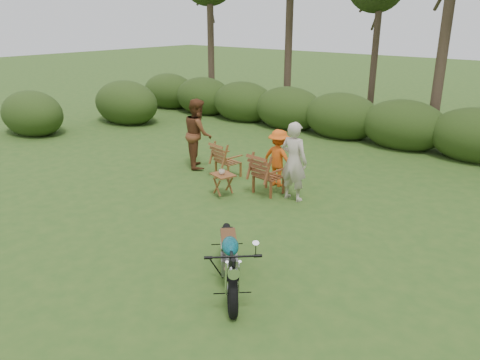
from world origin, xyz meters
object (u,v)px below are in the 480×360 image
Objects in this scene: side_table at (223,185)px; child at (278,185)px; adult_b at (199,166)px; adult_a at (292,199)px; lawn_chair_left at (228,176)px; lawn_chair_right at (268,193)px; cup at (222,172)px; motorcycle at (230,283)px.

side_table is 0.39× the size of child.
adult_a is at bearing -146.17° from adult_b.
lawn_chair_left is 1.32m from child.
cup reaches higher than lawn_chair_right.
side_table reaches higher than lawn_chair_left.
lawn_chair_right is at bearing 50.36° from side_table.
side_table is at bearing 55.19° from lawn_chair_right.
child is (2.37, 0.13, 0.00)m from adult_b.
adult_a reaches higher than child.
lawn_chair_right is 2.53m from adult_b.
side_table is (-2.34, 2.53, 0.25)m from motorcycle.
side_table is at bearing -171.59° from adult_b.
adult_b is at bearing -175.15° from motorcycle.
motorcycle is 5.60m from adult_b.
child reaches higher than lawn_chair_left.
lawn_chair_right is 0.71× the size of child.
lawn_chair_right is 1.03m from side_table.
lawn_chair_left is 0.65× the size of child.
motorcycle is 2.26× the size of lawn_chair_left.
lawn_chair_right reaches higher than lawn_chair_left.
adult_a is 3.12m from adult_b.
cup reaches higher than motorcycle.
lawn_chair_right is 1.83× the size of side_table.
child is at bearing 161.72° from motorcycle.
adult_a is (1.25, 0.83, -0.55)m from cup.
child is at bearing -34.02° from adult_a.
motorcycle is 3.84× the size of side_table.
motorcycle is 3.45m from side_table.
adult_a reaches higher than lawn_chair_right.
lawn_chair_left is 2.04m from adult_a.
adult_b is (-1.85, 1.20, -0.55)m from cup.
adult_b is 1.34× the size of child.
motorcycle is at bearing -47.20° from side_table.
side_table is (-0.64, -0.77, 0.25)m from lawn_chair_right.
motorcycle is at bearing 122.18° from lawn_chair_right.
child reaches higher than side_table.
cup is 0.10× the size of child.
lawn_chair_left is (-3.12, 3.60, 0.00)m from motorcycle.
child is (0.51, 1.30, -0.25)m from side_table.
adult_a is at bearing 33.52° from cup.
adult_b is at bearing 3.26° from child.
cup is at bearing 34.07° from adult_a.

